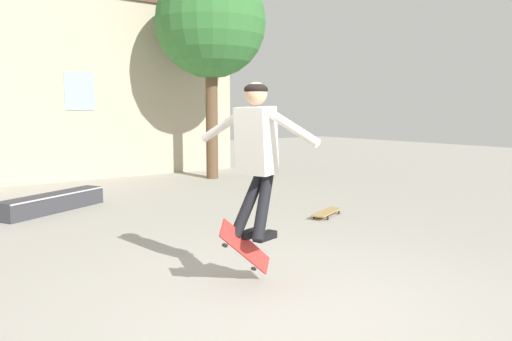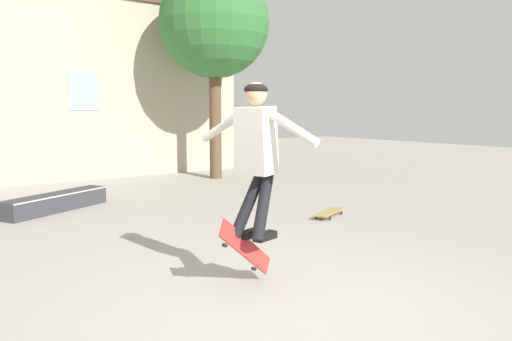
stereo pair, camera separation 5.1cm
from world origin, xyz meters
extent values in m
plane|color=#A39E93|center=(0.00, 0.00, 0.00)|extent=(40.00, 40.00, 0.00)
cube|color=#B7A88E|center=(0.00, 9.16, 2.20)|extent=(10.97, 0.40, 4.41)
cube|color=#99B7C6|center=(1.17, 8.95, 2.14)|extent=(0.70, 0.02, 0.90)
cylinder|color=brown|center=(3.87, 7.38, 1.40)|extent=(0.29, 0.29, 2.79)
sphere|color=#337033|center=(3.87, 7.38, 3.79)|extent=(2.67, 2.67, 2.67)
cube|color=#38383D|center=(-0.44, 5.52, 0.15)|extent=(1.92, 1.26, 0.30)
cube|color=#B7B7BC|center=(-0.35, 5.35, 0.29)|extent=(1.75, 0.94, 0.02)
cube|color=silver|center=(0.10, 0.57, 1.42)|extent=(0.34, 0.40, 0.64)
sphere|color=tan|center=(0.10, 0.57, 1.85)|extent=(0.26, 0.26, 0.21)
ellipsoid|color=black|center=(0.10, 0.57, 1.88)|extent=(0.27, 0.27, 0.12)
cylinder|color=black|center=(0.08, 0.65, 0.82)|extent=(0.43, 0.14, 0.66)
cube|color=black|center=(0.11, 0.66, 0.52)|extent=(0.28, 0.17, 0.07)
cylinder|color=black|center=(0.13, 0.48, 0.82)|extent=(0.39, 0.30, 0.66)
cube|color=black|center=(0.16, 0.49, 0.52)|extent=(0.28, 0.17, 0.07)
cylinder|color=silver|center=(0.00, 0.95, 1.55)|extent=(0.23, 0.56, 0.34)
cylinder|color=silver|center=(0.21, 0.18, 1.55)|extent=(0.23, 0.56, 0.34)
cube|color=red|center=(0.04, 0.64, 0.39)|extent=(0.71, 0.20, 0.64)
cylinder|color=black|center=(0.26, 0.75, 0.30)|extent=(0.07, 0.06, 0.06)
cylinder|color=black|center=(0.15, 0.67, 0.15)|extent=(0.07, 0.06, 0.06)
cylinder|color=black|center=(-0.11, 0.68, 0.61)|extent=(0.07, 0.06, 0.06)
cylinder|color=black|center=(-0.22, 0.60, 0.47)|extent=(0.07, 0.06, 0.06)
cube|color=#AD894C|center=(2.96, 2.47, 0.07)|extent=(0.82, 0.52, 0.02)
cylinder|color=black|center=(3.15, 2.68, 0.03)|extent=(0.06, 0.04, 0.05)
cylinder|color=black|center=(3.24, 2.47, 0.03)|extent=(0.06, 0.04, 0.05)
cylinder|color=black|center=(2.69, 2.48, 0.03)|extent=(0.06, 0.04, 0.05)
cylinder|color=black|center=(2.78, 2.27, 0.03)|extent=(0.06, 0.04, 0.05)
camera|label=1|loc=(-2.67, -3.12, 1.70)|focal=35.00mm
camera|label=2|loc=(-2.63, -3.15, 1.70)|focal=35.00mm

